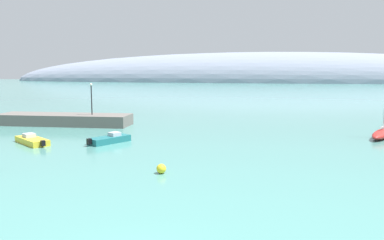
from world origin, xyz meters
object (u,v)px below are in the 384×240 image
at_px(motorboat_yellow_alongside_breakwater, 32,140).
at_px(mooring_buoy_yellow, 161,169).
at_px(sailboat_red_near_shore, 383,133).
at_px(harbor_lamp_post, 91,95).
at_px(motorboat_teal_foreground, 110,139).

bearing_deg(motorboat_yellow_alongside_breakwater, mooring_buoy_yellow, -172.09).
bearing_deg(sailboat_red_near_shore, motorboat_yellow_alongside_breakwater, -46.06).
bearing_deg(sailboat_red_near_shore, harbor_lamp_post, -66.00).
bearing_deg(sailboat_red_near_shore, mooring_buoy_yellow, -19.60).
relative_size(motorboat_yellow_alongside_breakwater, mooring_buoy_yellow, 7.24).
height_order(sailboat_red_near_shore, motorboat_teal_foreground, sailboat_red_near_shore).
relative_size(motorboat_teal_foreground, harbor_lamp_post, 1.11).
distance_m(sailboat_red_near_shore, motorboat_teal_foreground, 31.48).
height_order(motorboat_teal_foreground, harbor_lamp_post, harbor_lamp_post).
distance_m(sailboat_red_near_shore, mooring_buoy_yellow, 29.04).
xyz_separation_m(mooring_buoy_yellow, harbor_lamp_post, (-16.93, 21.74, 3.94)).
distance_m(motorboat_teal_foreground, harbor_lamp_post, 14.32).
bearing_deg(motorboat_teal_foreground, motorboat_yellow_alongside_breakwater, 134.70).
xyz_separation_m(motorboat_teal_foreground, motorboat_yellow_alongside_breakwater, (-7.91, -2.25, -0.03)).
distance_m(mooring_buoy_yellow, harbor_lamp_post, 27.84).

